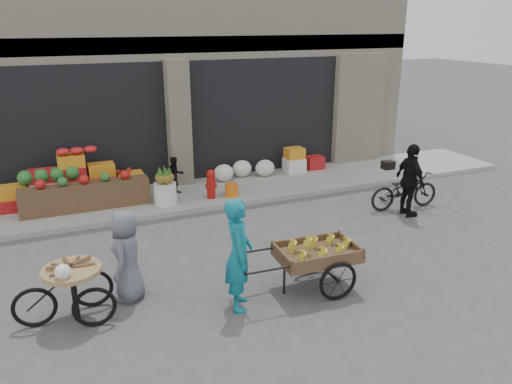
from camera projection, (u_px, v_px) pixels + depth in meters
name	position (u px, v px, depth m)	size (l,w,h in m)	color
ground	(256.00, 269.00, 8.84)	(80.00, 80.00, 0.00)	#424244
sidewalk	(191.00, 195.00, 12.38)	(18.00, 2.20, 0.12)	gray
building	(149.00, 49.00, 14.73)	(14.00, 6.45, 7.00)	beige
fruit_display	(83.00, 180.00, 11.51)	(3.10, 1.12, 1.24)	#A8171B
pineapple_bin	(165.00, 193.00, 11.57)	(0.52, 0.52, 0.50)	silver
fire_hydrant	(211.00, 183.00, 11.89)	(0.22, 0.22, 0.71)	#A5140F
orange_bucket	(232.00, 190.00, 12.11)	(0.32, 0.32, 0.30)	orange
right_bay_goods	(276.00, 164.00, 13.76)	(3.35, 0.60, 0.70)	silver
seated_person	(175.00, 175.00, 12.17)	(0.45, 0.35, 0.93)	black
banana_cart	(314.00, 251.00, 7.98)	(2.23, 1.00, 0.92)	brown
vendor_woman	(239.00, 254.00, 7.40)	(0.64, 0.42, 1.76)	#10707F
tricycle_cart	(73.00, 285.00, 7.16)	(1.44, 0.88, 0.95)	#9E7F51
vendor_grey	(127.00, 255.00, 7.69)	(0.72, 0.47, 1.47)	slate
bicycle	(404.00, 190.00, 11.54)	(0.60, 1.72, 0.90)	black
cyclist	(410.00, 181.00, 11.00)	(0.96, 0.40, 1.64)	black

